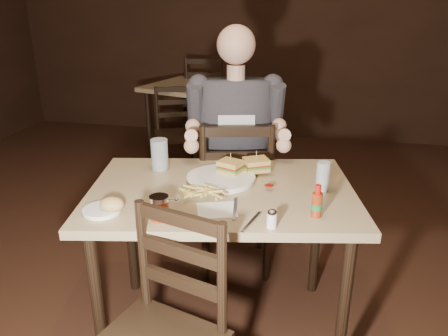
% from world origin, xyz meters
% --- Properties ---
extents(room_shell, '(7.00, 7.00, 7.00)m').
position_xyz_m(room_shell, '(0.00, 0.00, 1.40)').
color(room_shell, black).
rests_on(room_shell, ground).
extents(main_table, '(1.30, 1.00, 0.77)m').
position_xyz_m(main_table, '(0.26, 0.09, 0.69)').
color(main_table, tan).
rests_on(main_table, ground).
extents(bg_table, '(0.99, 0.99, 0.77)m').
position_xyz_m(bg_table, '(-0.57, 2.50, 0.68)').
color(bg_table, tan).
rests_on(bg_table, ground).
extents(chair_far, '(0.54, 0.57, 0.95)m').
position_xyz_m(chair_far, '(0.21, 0.67, 0.48)').
color(chair_far, black).
rests_on(chair_far, ground).
extents(bg_chair_far, '(0.51, 0.55, 0.98)m').
position_xyz_m(bg_chair_far, '(-0.57, 3.05, 0.49)').
color(bg_chair_far, black).
rests_on(bg_chair_far, ground).
extents(bg_chair_near, '(0.52, 0.53, 0.82)m').
position_xyz_m(bg_chair_near, '(-0.57, 1.95, 0.41)').
color(bg_chair_near, black).
rests_on(bg_chair_near, ground).
extents(diner, '(0.63, 0.55, 0.95)m').
position_xyz_m(diner, '(0.22, 0.62, 0.97)').
color(diner, '#313036').
rests_on(diner, chair_far).
extents(dinner_plate, '(0.36, 0.36, 0.02)m').
position_xyz_m(dinner_plate, '(0.24, 0.17, 0.78)').
color(dinner_plate, white).
rests_on(dinner_plate, main_table).
extents(sandwich_left, '(0.13, 0.12, 0.09)m').
position_xyz_m(sandwich_left, '(0.27, 0.24, 0.84)').
color(sandwich_left, '#DAAF53').
rests_on(sandwich_left, dinner_plate).
extents(sandwich_right, '(0.14, 0.14, 0.10)m').
position_xyz_m(sandwich_right, '(0.38, 0.29, 0.84)').
color(sandwich_right, '#DAAF53').
rests_on(sandwich_right, dinner_plate).
extents(fries_pile, '(0.27, 0.21, 0.04)m').
position_xyz_m(fries_pile, '(0.21, -0.03, 0.81)').
color(fries_pile, '#CCB551').
rests_on(fries_pile, dinner_plate).
extents(ketchup_dollop, '(0.05, 0.05, 0.01)m').
position_xyz_m(ketchup_dollop, '(0.47, 0.11, 0.79)').
color(ketchup_dollop, maroon).
rests_on(ketchup_dollop, dinner_plate).
extents(glass_left, '(0.10, 0.10, 0.15)m').
position_xyz_m(glass_left, '(-0.09, 0.25, 0.85)').
color(glass_left, silver).
rests_on(glass_left, main_table).
extents(glass_right, '(0.07, 0.07, 0.13)m').
position_xyz_m(glass_right, '(0.70, 0.16, 0.84)').
color(glass_right, silver).
rests_on(glass_right, main_table).
extents(hot_sauce, '(0.05, 0.05, 0.13)m').
position_xyz_m(hot_sauce, '(0.68, -0.10, 0.84)').
color(hot_sauce, maroon).
rests_on(hot_sauce, main_table).
extents(salt_shaker, '(0.04, 0.04, 0.07)m').
position_xyz_m(salt_shaker, '(0.52, -0.22, 0.80)').
color(salt_shaker, white).
rests_on(salt_shaker, main_table).
extents(syrup_dispenser, '(0.09, 0.09, 0.10)m').
position_xyz_m(syrup_dispenser, '(0.09, -0.25, 0.82)').
color(syrup_dispenser, maroon).
rests_on(syrup_dispenser, main_table).
extents(napkin, '(0.19, 0.19, 0.00)m').
position_xyz_m(napkin, '(0.29, -0.13, 0.77)').
color(napkin, white).
rests_on(napkin, main_table).
extents(knife, '(0.04, 0.19, 0.00)m').
position_xyz_m(knife, '(0.36, -0.11, 0.78)').
color(knife, silver).
rests_on(knife, napkin).
extents(fork, '(0.05, 0.17, 0.01)m').
position_xyz_m(fork, '(0.44, -0.20, 0.78)').
color(fork, silver).
rests_on(fork, napkin).
extents(side_plate, '(0.17, 0.17, 0.01)m').
position_xyz_m(side_plate, '(-0.16, -0.24, 0.78)').
color(side_plate, white).
rests_on(side_plate, main_table).
extents(bread_roll, '(0.11, 0.10, 0.06)m').
position_xyz_m(bread_roll, '(-0.11, -0.24, 0.81)').
color(bread_roll, tan).
rests_on(bread_roll, side_plate).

